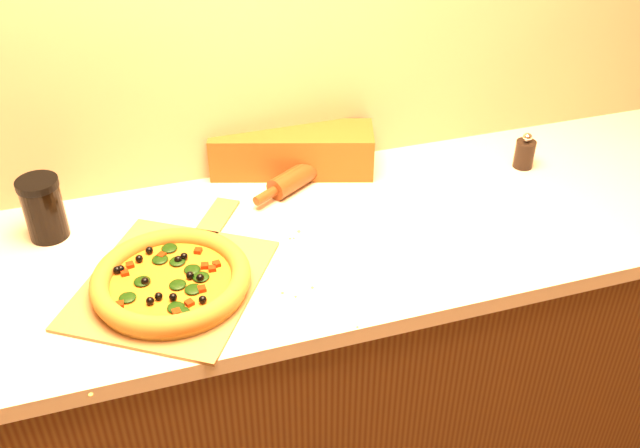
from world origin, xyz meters
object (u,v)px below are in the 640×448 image
(pizza_peel, at_px, (175,279))
(pizza, at_px, (171,280))
(pepper_grinder, at_px, (525,153))
(dark_jar, at_px, (43,208))
(rolling_pin, at_px, (311,168))

(pizza_peel, bearing_deg, pizza, -71.81)
(pizza, xyz_separation_m, pepper_grinder, (0.98, 0.24, 0.01))
(pizza, relative_size, pepper_grinder, 3.31)
(pizza, xyz_separation_m, dark_jar, (-0.25, 0.29, 0.05))
(pepper_grinder, bearing_deg, pizza, -166.46)
(pizza, distance_m, pepper_grinder, 1.01)
(pizza_peel, distance_m, rolling_pin, 0.52)
(pepper_grinder, height_order, rolling_pin, pepper_grinder)
(pepper_grinder, bearing_deg, dark_jar, 177.58)
(pizza_peel, height_order, pizza, pizza)
(pizza_peel, relative_size, dark_jar, 3.71)
(pizza_peel, height_order, rolling_pin, rolling_pin)
(pizza_peel, relative_size, pepper_grinder, 5.57)
(pizza, bearing_deg, rolling_pin, 40.31)
(pizza, distance_m, dark_jar, 0.38)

